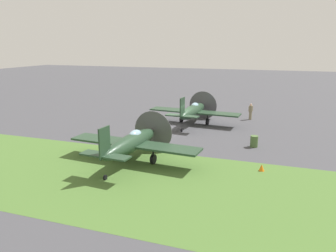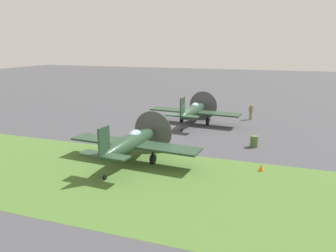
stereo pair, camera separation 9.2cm
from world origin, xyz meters
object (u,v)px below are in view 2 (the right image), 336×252
fuel_drum (254,141)px  runway_marker_cone (261,168)px  airplane_lead (194,111)px  ground_crew_chief (251,111)px  airplane_wingman (132,143)px

fuel_drum → runway_marker_cone: size_ratio=2.05×
airplane_lead → runway_marker_cone: airplane_lead is taller
airplane_lead → ground_crew_chief: bearing=42.3°
fuel_drum → airplane_wingman: bearing=-139.9°
airplane_wingman → ground_crew_chief: 17.42m
airplane_wingman → ground_crew_chief: (6.30, 16.24, -0.50)m
fuel_drum → ground_crew_chief: bearing=97.2°
airplane_wingman → airplane_lead: bearing=89.3°
airplane_wingman → ground_crew_chief: bearing=73.1°
airplane_wingman → fuel_drum: bearing=44.4°
fuel_drum → runway_marker_cone: (0.92, -5.06, -0.23)m
ground_crew_chief → airplane_lead: bearing=165.5°
airplane_lead → fuel_drum: (6.49, -5.76, -0.94)m
airplane_lead → airplane_wingman: (-1.05, -12.12, 0.02)m
ground_crew_chief → runway_marker_cone: ground_crew_chief is taller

